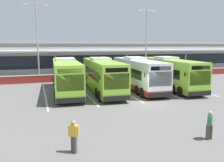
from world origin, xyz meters
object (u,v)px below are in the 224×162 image
(coach_bus_leftmost, at_px, (66,77))
(coach_bus_right_centre, at_px, (169,73))
(pedestrian_approaching_bus, at_px, (210,124))
(coach_bus_left_centre, at_px, (102,76))
(coach_bus_centre, at_px, (137,74))
(pedestrian_near_bin, at_px, (74,135))
(lamp_post_west, at_px, (37,37))
(lamp_post_centre, at_px, (146,39))

(coach_bus_leftmost, relative_size, coach_bus_right_centre, 1.00)
(coach_bus_leftmost, distance_m, pedestrian_approaching_bus, 16.47)
(coach_bus_left_centre, bearing_deg, pedestrian_approaching_bus, -82.38)
(coach_bus_leftmost, xyz_separation_m, pedestrian_approaching_bus, (5.93, -15.33, -0.91))
(coach_bus_centre, bearing_deg, pedestrian_near_bin, -124.74)
(coach_bus_left_centre, xyz_separation_m, lamp_post_west, (-6.65, 10.22, 4.50))
(coach_bus_right_centre, relative_size, lamp_post_west, 1.12)
(coach_bus_centre, distance_m, lamp_post_west, 15.64)
(lamp_post_west, bearing_deg, coach_bus_left_centre, -56.93)
(coach_bus_centre, bearing_deg, coach_bus_leftmost, 177.10)
(pedestrian_near_bin, bearing_deg, coach_bus_left_centre, 68.91)
(coach_bus_leftmost, distance_m, lamp_post_west, 11.02)
(coach_bus_right_centre, relative_size, pedestrian_near_bin, 7.58)
(coach_bus_leftmost, xyz_separation_m, lamp_post_centre, (14.79, 10.27, 4.50))
(coach_bus_left_centre, distance_m, pedestrian_near_bin, 15.07)
(coach_bus_right_centre, xyz_separation_m, lamp_post_centre, (2.51, 11.37, 4.50))
(coach_bus_leftmost, height_order, coach_bus_right_centre, same)
(coach_bus_left_centre, xyz_separation_m, pedestrian_approaching_bus, (1.98, -14.80, -0.91))
(coach_bus_leftmost, relative_size, coach_bus_centre, 1.00)
(pedestrian_near_bin, height_order, lamp_post_centre, lamp_post_centre)
(coach_bus_left_centre, bearing_deg, lamp_post_west, 123.07)
(coach_bus_left_centre, bearing_deg, coach_bus_centre, 1.41)
(pedestrian_near_bin, bearing_deg, pedestrian_approaching_bus, -5.96)
(coach_bus_centre, xyz_separation_m, pedestrian_near_bin, (-9.80, -14.14, -0.91))
(coach_bus_right_centre, xyz_separation_m, pedestrian_near_bin, (-13.75, -13.47, -0.91))
(coach_bus_leftmost, bearing_deg, coach_bus_right_centre, -5.09)
(coach_bus_left_centre, distance_m, lamp_post_centre, 15.95)
(coach_bus_left_centre, relative_size, pedestrian_near_bin, 7.58)
(coach_bus_centre, distance_m, pedestrian_near_bin, 17.23)
(coach_bus_centre, xyz_separation_m, pedestrian_approaching_bus, (-2.41, -14.91, -0.91))
(coach_bus_left_centre, height_order, coach_bus_centre, same)
(pedestrian_near_bin, height_order, pedestrian_approaching_bus, same)
(coach_bus_left_centre, height_order, lamp_post_west, lamp_post_west)
(coach_bus_leftmost, bearing_deg, coach_bus_left_centre, -7.66)
(lamp_post_centre, bearing_deg, coach_bus_centre, -121.07)
(pedestrian_approaching_bus, relative_size, lamp_post_centre, 0.15)
(coach_bus_centre, bearing_deg, lamp_post_west, 137.53)
(lamp_post_west, bearing_deg, coach_bus_centre, -42.47)
(coach_bus_leftmost, distance_m, coach_bus_centre, 8.35)
(pedestrian_near_bin, distance_m, lamp_post_centre, 30.17)
(lamp_post_west, bearing_deg, pedestrian_approaching_bus, -70.96)
(coach_bus_right_centre, xyz_separation_m, pedestrian_approaching_bus, (-6.35, -14.24, -0.91))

